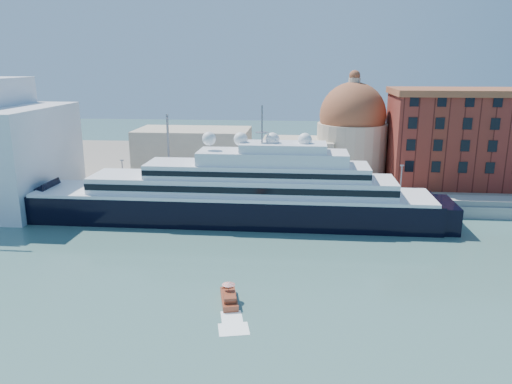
# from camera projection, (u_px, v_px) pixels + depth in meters

# --- Properties ---
(ground) EXTENTS (400.00, 400.00, 0.00)m
(ground) POSITION_uv_depth(u_px,v_px,m) (241.00, 267.00, 79.06)
(ground) COLOR #375F5C
(ground) RESTS_ON ground
(quay) EXTENTS (180.00, 10.00, 2.50)m
(quay) POSITION_uv_depth(u_px,v_px,m) (259.00, 201.00, 111.47)
(quay) COLOR gray
(quay) RESTS_ON ground
(land) EXTENTS (260.00, 72.00, 2.00)m
(land) POSITION_uv_depth(u_px,v_px,m) (271.00, 165.00, 151.01)
(land) COLOR slate
(land) RESTS_ON ground
(quay_fence) EXTENTS (180.00, 0.10, 1.20)m
(quay_fence) POSITION_uv_depth(u_px,v_px,m) (258.00, 199.00, 106.67)
(quay_fence) COLOR slate
(quay_fence) RESTS_ON quay
(superyacht) EXTENTS (91.64, 12.70, 27.39)m
(superyacht) POSITION_uv_depth(u_px,v_px,m) (219.00, 198.00, 100.66)
(superyacht) COLOR black
(superyacht) RESTS_ON ground
(water_taxi) EXTENTS (3.35, 6.43, 2.91)m
(water_taxi) POSITION_uv_depth(u_px,v_px,m) (229.00, 298.00, 67.17)
(water_taxi) COLOR maroon
(water_taxi) RESTS_ON ground
(warehouse) EXTENTS (43.00, 19.00, 23.25)m
(warehouse) POSITION_uv_depth(u_px,v_px,m) (479.00, 137.00, 120.88)
(warehouse) COLOR maroon
(warehouse) RESTS_ON land
(church) EXTENTS (66.00, 18.00, 25.50)m
(church) POSITION_uv_depth(u_px,v_px,m) (292.00, 142.00, 131.26)
(church) COLOR beige
(church) RESTS_ON land
(lamp_posts) EXTENTS (120.80, 2.40, 18.00)m
(lamp_posts) POSITION_uv_depth(u_px,v_px,m) (201.00, 164.00, 108.77)
(lamp_posts) COLOR slate
(lamp_posts) RESTS_ON quay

